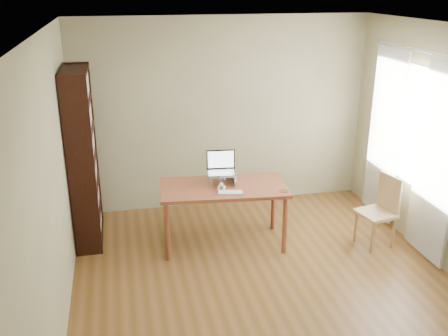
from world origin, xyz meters
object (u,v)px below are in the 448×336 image
at_px(cat, 221,178).
at_px(chair, 381,209).
at_px(laptop, 221,167).
at_px(keyboard, 230,193).
at_px(desk, 224,193).
at_px(bookshelf, 83,158).

distance_m(cat, chair, 1.94).
distance_m(laptop, cat, 0.13).
height_order(keyboard, chair, chair).
relative_size(desk, cat, 3.16).
bearing_deg(bookshelf, laptop, -12.76).
relative_size(bookshelf, cat, 4.33).
height_order(keyboard, cat, cat).
xyz_separation_m(desk, laptop, (-0.00, 0.14, 0.28)).
distance_m(laptop, chair, 1.97).
bearing_deg(keyboard, laptop, 107.36).
bearing_deg(desk, laptop, 95.51).
xyz_separation_m(keyboard, cat, (-0.04, 0.33, 0.06)).
height_order(bookshelf, chair, bookshelf).
bearing_deg(chair, bookshelf, 152.60).
bearing_deg(desk, bookshelf, 168.03).
bearing_deg(cat, keyboard, -69.12).
bearing_deg(laptop, keyboard, -79.52).
xyz_separation_m(laptop, chair, (1.83, -0.55, -0.48)).
height_order(laptop, cat, laptop).
xyz_separation_m(bookshelf, keyboard, (1.61, -0.72, -0.29)).
xyz_separation_m(bookshelf, chair, (3.41, -0.91, -0.59)).
relative_size(bookshelf, desk, 1.37).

